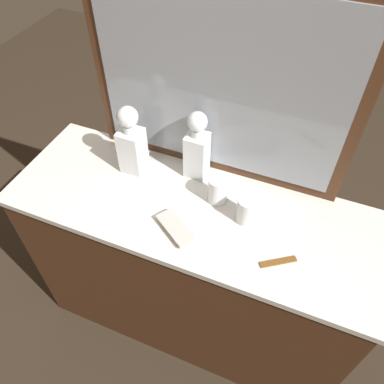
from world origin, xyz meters
The scene contains 9 objects.
ground_plane centered at (0.00, 0.00, 0.00)m, with size 6.00×6.00×0.00m, color #2D2319.
dresser centered at (0.00, 0.00, 0.44)m, with size 1.38×0.49×0.87m.
dresser_mirror centered at (0.00, 0.23, 1.24)m, with size 0.94×0.03×0.72m.
crystal_decanter_front centered at (-0.05, 0.17, 0.99)m, with size 0.08×0.08×0.28m.
crystal_decanter_far_left centered at (-0.29, 0.10, 0.99)m, with size 0.09×0.09×0.29m.
crystal_tumbler_far_left centered at (0.07, 0.07, 0.92)m, with size 0.07×0.07×0.10m.
crystal_tumbler_rear centered at (0.20, 0.02, 0.92)m, with size 0.07×0.07×0.10m.
silver_brush_far_right centered at (-0.01, -0.12, 0.89)m, with size 0.17×0.14×0.02m.
tortoiseshell_comb centered at (0.34, -0.11, 0.88)m, with size 0.11×0.09×0.01m.
Camera 1 is at (0.34, -0.82, 1.93)m, focal length 35.76 mm.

